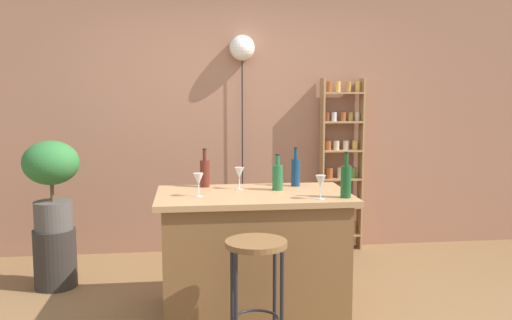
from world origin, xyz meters
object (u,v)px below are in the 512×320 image
Objects in this scene: bottle_vinegar at (346,180)px; wine_glass_left at (239,174)px; bottle_spirits_clear at (278,176)px; wine_glass_right at (198,180)px; plant_stool at (55,258)px; bottle_wine_red at (205,172)px; spice_shelf at (341,165)px; bottle_sauce_amber at (296,171)px; wine_glass_center at (321,182)px; bar_stool at (256,269)px; potted_plant at (51,176)px; pendant_globe_light at (242,50)px.

bottle_vinegar is 1.93× the size of wine_glass_left.
wine_glass_right is (-0.59, -0.18, 0.02)m from bottle_spirits_clear.
plant_stool is 2.96× the size of wine_glass_left.
bottle_wine_red is at bearing 81.77° from wine_glass_right.
spice_shelf is 1.44m from bottle_sauce_amber.
bottle_wine_red is (1.23, -0.39, 0.75)m from plant_stool.
wine_glass_left and wine_glass_right have the same top height.
spice_shelf is 1.66m from bottle_spirits_clear.
bottle_vinegar reaches higher than bottle_wine_red.
wine_glass_left and wine_glass_center have the same top height.
bar_stool is 0.98m from wine_glass_left.
bottle_sauce_amber is 0.54m from wine_glass_center.
bar_stool is 1.13m from bottle_sauce_amber.
wine_glass_right is at bearing -33.45° from potted_plant.
bottle_sauce_amber is 0.82m from wine_glass_right.
spice_shelf is 10.61× the size of wine_glass_left.
bar_stool is 0.83m from wine_glass_right.
bottle_sauce_amber is (-0.72, -1.25, 0.12)m from spice_shelf.
potted_plant is at bearing 162.41° from bottle_wine_red.
potted_plant is at bearing 154.00° from wine_glass_center.
potted_plant is at bearing 146.55° from wine_glass_right.
potted_plant is at bearing 90.00° from plant_stool.
bottle_vinegar is 1.05× the size of bottle_sauce_amber.
bottle_wine_red is 0.14× the size of pendant_globe_light.
bottle_sauce_amber reaches higher than plant_stool.
plant_stool is at bearing -162.97° from spice_shelf.
bottle_spirits_clear is (1.76, -0.59, 0.74)m from plant_stool.
plant_stool is 1.49m from bottle_wine_red.
bottle_spirits_clear is at bearing -18.62° from potted_plant.
bottle_vinegar is at bearing -23.37° from potted_plant.
wine_glass_left is (-0.70, 0.43, -0.00)m from bottle_vinegar.
bottle_wine_red is (-0.27, 0.99, 0.45)m from bar_stool.
bottle_spirits_clear is (0.26, 0.79, 0.44)m from bar_stool.
bottle_wine_red is at bearing 153.89° from wine_glass_left.
bar_stool is 2.06m from plant_stool.
wine_glass_center is (1.99, -0.97, 0.07)m from potted_plant.
plant_stool is 2.34m from wine_glass_center.
bottle_sauce_amber reaches higher than wine_glass_left.
bottle_sauce_amber is (0.17, 0.16, 0.01)m from bottle_spirits_clear.
wine_glass_right is 1.97m from pendant_globe_light.
bottle_wine_red is 0.96m from wine_glass_center.
bar_stool is 1.48× the size of plant_stool.
bottle_sauce_amber is 1.84× the size of wine_glass_left.
spice_shelf is 10.61× the size of wine_glass_right.
bottle_spirits_clear is (1.76, -0.59, 0.05)m from potted_plant.
potted_plant is at bearing 137.34° from bar_stool.
bottle_sauce_amber is (0.42, 0.95, 0.45)m from bar_stool.
potted_plant is at bearing -162.97° from spice_shelf.
bottle_wine_red reaches higher than bottle_spirits_clear.
potted_plant is (-2.64, -0.81, 0.06)m from spice_shelf.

